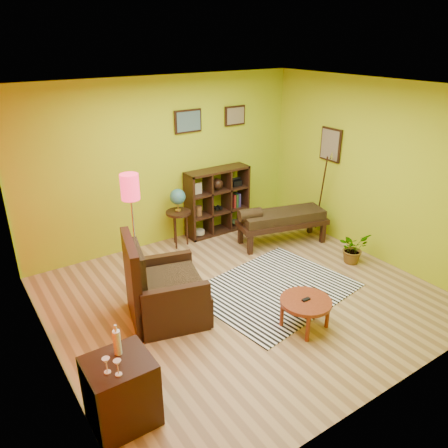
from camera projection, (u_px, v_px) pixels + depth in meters
ground at (243, 296)px, 6.12m from camera, size 5.00×5.00×0.00m
room_shell at (239, 174)px, 5.36m from camera, size 5.04×4.54×2.82m
zebra_rug at (274, 289)px, 6.28m from camera, size 2.36×1.96×0.01m
coffee_table at (306, 304)px, 5.36m from camera, size 0.64×0.64×0.41m
armchair at (162, 294)px, 5.55m from camera, size 1.14×1.14×1.14m
side_cabinet at (121, 391)px, 4.03m from camera, size 0.59×0.54×1.01m
floor_lamp at (131, 198)px, 5.78m from camera, size 0.26×0.26×1.71m
globe_table at (178, 203)px, 7.29m from camera, size 0.42×0.42×1.03m
cube_shelf at (218, 201)px, 7.89m from camera, size 1.20×0.35×1.20m
bench at (280, 219)px, 7.49m from camera, size 1.64×0.93×0.72m
potted_plant at (353, 251)px, 6.96m from camera, size 0.48×0.53×0.40m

